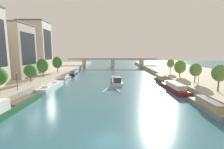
{
  "coord_description": "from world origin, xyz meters",
  "views": [
    {
      "loc": [
        0.88,
        -19.93,
        11.77
      ],
      "look_at": [
        0.0,
        51.86,
        1.61
      ],
      "focal_mm": 25.54,
      "sensor_mm": 36.0,
      "label": 1
    }
  ],
  "objects_px": {
    "moored_boat_left_near": "(16,105)",
    "moored_boat_right_far": "(174,87)",
    "moored_boat_left_second": "(51,86)",
    "tree_right_third": "(220,73)",
    "moored_boat_right_second": "(207,106)",
    "barge_midriver": "(117,80)",
    "moored_boat_right_near": "(159,78)",
    "tree_right_second": "(196,70)",
    "tree_left_third": "(57,63)",
    "tree_right_far": "(180,67)",
    "lamppost_left_bank": "(17,80)",
    "bridge_far": "(113,61)",
    "tree_left_past_mid": "(43,66)",
    "moored_boat_left_gap_after": "(75,73)",
    "tree_right_nearest": "(171,63)",
    "moored_boat_left_downstream": "(66,77)",
    "tree_left_second": "(30,71)",
    "lamppost_right_bank": "(198,80)"
  },
  "relations": [
    {
      "from": "moored_boat_left_near",
      "to": "moored_boat_right_far",
      "type": "bearing_deg",
      "value": 22.95
    },
    {
      "from": "moored_boat_left_second",
      "to": "tree_right_third",
      "type": "relative_size",
      "value": 2.52
    },
    {
      "from": "moored_boat_right_second",
      "to": "barge_midriver",
      "type": "bearing_deg",
      "value": 120.4
    },
    {
      "from": "moored_boat_right_second",
      "to": "moored_boat_right_near",
      "type": "height_order",
      "value": "moored_boat_right_near"
    },
    {
      "from": "moored_boat_right_far",
      "to": "tree_right_second",
      "type": "bearing_deg",
      "value": 17.94
    },
    {
      "from": "tree_left_third",
      "to": "tree_right_far",
      "type": "relative_size",
      "value": 1.16
    },
    {
      "from": "tree_right_second",
      "to": "tree_left_third",
      "type": "bearing_deg",
      "value": 155.0
    },
    {
      "from": "moored_boat_left_near",
      "to": "lamppost_left_bank",
      "type": "bearing_deg",
      "value": 118.8
    },
    {
      "from": "tree_left_third",
      "to": "bridge_far",
      "type": "xyz_separation_m",
      "value": [
        25.91,
        46.64,
        -2.17
      ]
    },
    {
      "from": "tree_right_far",
      "to": "tree_left_past_mid",
      "type": "bearing_deg",
      "value": -178.96
    },
    {
      "from": "lamppost_left_bank",
      "to": "tree_right_second",
      "type": "bearing_deg",
      "value": 11.82
    },
    {
      "from": "moored_boat_left_second",
      "to": "moored_boat_left_gap_after",
      "type": "xyz_separation_m",
      "value": [
        0.65,
        30.09,
        0.51
      ]
    },
    {
      "from": "tree_right_nearest",
      "to": "lamppost_left_bank",
      "type": "bearing_deg",
      "value": -146.13
    },
    {
      "from": "barge_midriver",
      "to": "moored_boat_left_downstream",
      "type": "relative_size",
      "value": 1.88
    },
    {
      "from": "moored_boat_left_downstream",
      "to": "moored_boat_right_second",
      "type": "distance_m",
      "value": 53.29
    },
    {
      "from": "tree_right_second",
      "to": "tree_right_far",
      "type": "height_order",
      "value": "tree_right_far"
    },
    {
      "from": "tree_right_far",
      "to": "moored_boat_right_near",
      "type": "bearing_deg",
      "value": 164.25
    },
    {
      "from": "lamppost_left_bank",
      "to": "moored_boat_left_second",
      "type": "bearing_deg",
      "value": 73.04
    },
    {
      "from": "tree_right_nearest",
      "to": "tree_right_second",
      "type": "bearing_deg",
      "value": -91.11
    },
    {
      "from": "tree_right_nearest",
      "to": "moored_boat_right_second",
      "type": "bearing_deg",
      "value": -99.75
    },
    {
      "from": "moored_boat_right_far",
      "to": "tree_right_far",
      "type": "height_order",
      "value": "tree_right_far"
    },
    {
      "from": "moored_boat_left_downstream",
      "to": "lamppost_left_bank",
      "type": "distance_m",
      "value": 27.83
    },
    {
      "from": "moored_boat_left_downstream",
      "to": "bridge_far",
      "type": "xyz_separation_m",
      "value": [
        19.77,
        54.46,
        3.69
      ]
    },
    {
      "from": "moored_boat_left_downstream",
      "to": "tree_right_nearest",
      "type": "height_order",
      "value": "tree_right_nearest"
    },
    {
      "from": "tree_right_second",
      "to": "moored_boat_left_gap_after",
      "type": "bearing_deg",
      "value": 145.36
    },
    {
      "from": "moored_boat_left_gap_after",
      "to": "lamppost_left_bank",
      "type": "bearing_deg",
      "value": -95.95
    },
    {
      "from": "tree_left_second",
      "to": "tree_left_past_mid",
      "type": "bearing_deg",
      "value": 95.08
    },
    {
      "from": "moored_boat_right_far",
      "to": "tree_right_third",
      "type": "xyz_separation_m",
      "value": [
        7.02,
        -9.54,
        5.67
      ]
    },
    {
      "from": "moored_boat_right_far",
      "to": "lamppost_right_bank",
      "type": "relative_size",
      "value": 3.83
    },
    {
      "from": "bridge_far",
      "to": "tree_right_second",
      "type": "bearing_deg",
      "value": -69.45
    },
    {
      "from": "lamppost_left_bank",
      "to": "moored_boat_right_second",
      "type": "bearing_deg",
      "value": -10.89
    },
    {
      "from": "moored_boat_left_near",
      "to": "tree_right_far",
      "type": "relative_size",
      "value": 2.52
    },
    {
      "from": "moored_boat_right_second",
      "to": "bridge_far",
      "type": "relative_size",
      "value": 0.19
    },
    {
      "from": "barge_midriver",
      "to": "tree_left_third",
      "type": "height_order",
      "value": "tree_left_third"
    },
    {
      "from": "tree_left_second",
      "to": "moored_boat_right_far",
      "type": "bearing_deg",
      "value": -2.56
    },
    {
      "from": "moored_boat_right_near",
      "to": "tree_left_past_mid",
      "type": "relative_size",
      "value": 1.72
    },
    {
      "from": "moored_boat_right_far",
      "to": "tree_right_far",
      "type": "relative_size",
      "value": 2.49
    },
    {
      "from": "tree_right_second",
      "to": "lamppost_left_bank",
      "type": "distance_m",
      "value": 51.69
    },
    {
      "from": "tree_right_second",
      "to": "lamppost_left_bank",
      "type": "xyz_separation_m",
      "value": [
        -50.57,
        -10.59,
        -1.56
      ]
    },
    {
      "from": "moored_boat_right_near",
      "to": "tree_left_past_mid",
      "type": "distance_m",
      "value": 46.55
    },
    {
      "from": "tree_right_second",
      "to": "tree_right_far",
      "type": "distance_m",
      "value": 11.68
    },
    {
      "from": "moored_boat_right_second",
      "to": "moored_boat_right_near",
      "type": "bearing_deg",
      "value": 90.7
    },
    {
      "from": "tree_right_second",
      "to": "tree_right_nearest",
      "type": "distance_m",
      "value": 23.67
    },
    {
      "from": "moored_boat_left_near",
      "to": "tree_right_third",
      "type": "distance_m",
      "value": 46.63
    },
    {
      "from": "tree_right_third",
      "to": "moored_boat_left_second",
      "type": "bearing_deg",
      "value": 163.57
    },
    {
      "from": "tree_left_second",
      "to": "tree_right_far",
      "type": "bearing_deg",
      "value": 12.96
    },
    {
      "from": "tree_right_third",
      "to": "tree_right_nearest",
      "type": "relative_size",
      "value": 1.06
    },
    {
      "from": "moored_boat_right_far",
      "to": "tree_right_far",
      "type": "bearing_deg",
      "value": 62.74
    },
    {
      "from": "lamppost_right_bank",
      "to": "tree_left_third",
      "type": "bearing_deg",
      "value": 146.03
    },
    {
      "from": "tree_left_third",
      "to": "lamppost_right_bank",
      "type": "xyz_separation_m",
      "value": [
        49.14,
        -33.11,
        -2.37
      ]
    }
  ]
}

